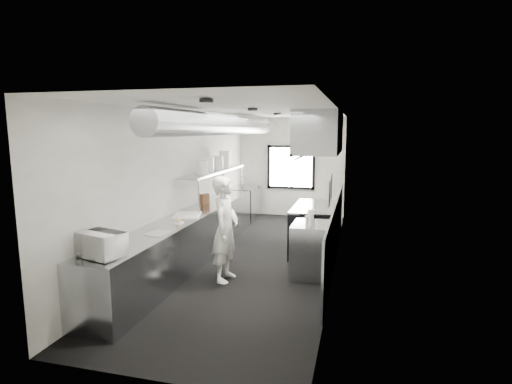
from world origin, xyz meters
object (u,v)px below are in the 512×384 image
Objects in this scene: exhaust_hood at (319,133)px; deli_tub_a at (124,239)px; cutting_board at (187,215)px; squeeze_bottle_e at (312,215)px; squeeze_bottle_c at (308,218)px; pass_shelf at (215,172)px; squeeze_bottle_a at (307,222)px; far_work_table at (245,203)px; range at (314,229)px; plate_stack_a at (202,167)px; plate_stack_c at (219,163)px; plate_stack_b at (209,165)px; knife_block at (205,199)px; deli_tub_b at (121,240)px; microwave at (101,244)px; prep_counter at (190,238)px; small_plate at (179,223)px; bottle_station at (312,250)px; squeeze_bottle_d at (309,216)px; plate_stack_d at (224,159)px; squeeze_bottle_b at (310,220)px; line_cook at (225,229)px.

exhaust_hood is 4.22m from deli_tub_a.
cutting_board is 3.64× the size of squeeze_bottle_e.
pass_shelf is at bearing 143.58° from squeeze_bottle_c.
far_work_table is at bearing 118.20° from squeeze_bottle_a.
pass_shelf is 21.80× the size of deli_tub_a.
pass_shelf is 2.49m from range.
plate_stack_a is 1.02m from plate_stack_c.
plate_stack_b is at bearing 93.54° from cutting_board.
knife_block is 0.76m from plate_stack_a.
pass_shelf is 1.88× the size of range.
deli_tub_b is at bearing -146.90° from squeeze_bottle_a.
exhaust_hood is at bearing 74.82° from microwave.
plate_stack_b is (-0.08, 1.23, 1.27)m from prep_counter.
microwave is at bearing -120.75° from exhaust_hood.
small_plate is 2.14m from squeeze_bottle_a.
prep_counter is at bearing 175.03° from bottle_station.
microwave is 3.89m from plate_stack_b.
deli_tub_b is at bearing -139.72° from squeeze_bottle_d.
far_work_table is (0.00, 3.70, 0.00)m from prep_counter.
plate_stack_a is 1.56× the size of squeeze_bottle_e.
plate_stack_d reaches higher than plate_stack_b.
range is at bearing 54.21° from deli_tub_a.
exhaust_hood is at bearing 89.11° from squeeze_bottle_d.
squeeze_bottle_b reaches higher than far_work_table.
microwave is 3.31m from squeeze_bottle_c.
small_plate is (0.14, 1.88, -0.15)m from microwave.
pass_shelf is at bearing 172.33° from range.
prep_counter and far_work_table have the same top height.
squeeze_bottle_c is at bearing -46.30° from plate_stack_d.
plate_stack_b is 2.93m from squeeze_bottle_b.
plate_stack_d is at bearing 106.11° from microwave.
squeeze_bottle_b is at bearing -86.50° from range.
deli_tub_a is (-1.06, -1.24, 0.09)m from line_cook.
knife_block is at bearing -99.44° from plate_stack_b.
prep_counter is 43.60× the size of deli_tub_a.
exhaust_hood reaches higher than deli_tub_a.
deli_tub_a is at bearing -90.57° from plate_stack_b.
bottle_station is 0.75× the size of far_work_table.
plate_stack_a is at bearing 92.14° from prep_counter.
knife_block is (-0.11, 1.17, 0.10)m from cutting_board.
squeeze_bottle_c reaches higher than prep_counter.
deli_tub_b is 0.68× the size of squeeze_bottle_d.
bottle_station is 0.62m from squeeze_bottle_e.
bottle_station is at bearing -45.72° from plate_stack_d.
pass_shelf is 3.54m from deli_tub_a.
small_plate is 1.01× the size of squeeze_bottle_c.
squeeze_bottle_d is at bearing 92.54° from squeeze_bottle_a.
exhaust_hood reaches higher than squeeze_bottle_b.
prep_counter is at bearing -88.39° from plate_stack_c.
squeeze_bottle_d is at bearing -28.90° from plate_stack_b.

